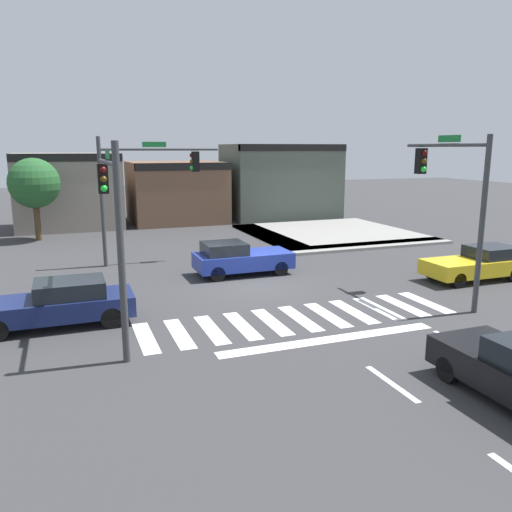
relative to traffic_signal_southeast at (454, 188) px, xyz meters
The scene contains 13 objects.
ground_plane 8.38m from the traffic_signal_southeast, 141.68° to the left, with size 120.00×120.00×0.00m, color #353538.
crosswalk_near 7.04m from the traffic_signal_southeast, behind, with size 10.40×2.64×0.01m.
lane_markings 9.21m from the traffic_signal_southeast, 123.80° to the right, with size 6.80×18.75×0.01m.
bike_detector_marking 7.40m from the traffic_signal_southeast, 127.38° to the right, with size 0.90×0.90×0.01m.
curb_corner_northeast 14.78m from the traffic_signal_southeast, 78.93° to the left, with size 10.00×10.60×0.15m.
storefront_row 23.77m from the traffic_signal_southeast, 98.89° to the left, with size 23.50×6.63×5.71m.
traffic_signal_southeast is the anchor object (origin of this frame).
traffic_signal_northwest 13.50m from the traffic_signal_southeast, 132.33° to the left, with size 5.59×0.32×5.93m.
traffic_signal_southwest 11.44m from the traffic_signal_southeast, behind, with size 0.32×5.23×5.58m.
car_blue 9.14m from the traffic_signal_southeast, 132.13° to the left, with size 4.16×1.88×1.46m.
car_yellow 5.11m from the traffic_signal_southeast, 30.93° to the left, with size 4.18×1.80×1.38m.
car_navy 13.61m from the traffic_signal_southeast, behind, with size 4.66×1.77×1.42m.
roadside_tree 23.41m from the traffic_signal_southeast, 127.54° to the left, with size 2.94×2.94×4.87m.
Camera 1 is at (-6.87, -18.75, 5.40)m, focal length 35.79 mm.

